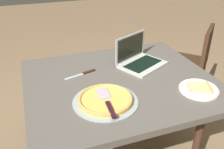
{
  "coord_description": "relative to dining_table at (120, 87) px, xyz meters",
  "views": [
    {
      "loc": [
        0.54,
        1.35,
        1.57
      ],
      "look_at": [
        0.08,
        0.06,
        0.82
      ],
      "focal_mm": 39.54,
      "sensor_mm": 36.0,
      "label": 1
    }
  ],
  "objects": [
    {
      "name": "dining_table",
      "position": [
        0.0,
        0.0,
        0.0
      ],
      "size": [
        1.26,
        1.07,
        0.74
      ],
      "color": "#565048",
      "rests_on": "ground_plane"
    },
    {
      "name": "laptop",
      "position": [
        -0.22,
        -0.17,
        0.1
      ],
      "size": [
        0.41,
        0.37,
        0.22
      ],
      "color": "#B9BDB6",
      "rests_on": "dining_table"
    },
    {
      "name": "pizza_tray",
      "position": [
        0.18,
        0.22,
        0.08
      ],
      "size": [
        0.39,
        0.39,
        0.04
      ],
      "color": "#95A1A0",
      "rests_on": "dining_table"
    },
    {
      "name": "pizza_plate",
      "position": [
        -0.42,
        0.3,
        0.07
      ],
      "size": [
        0.25,
        0.25,
        0.04
      ],
      "color": "white",
      "rests_on": "dining_table"
    },
    {
      "name": "table_knife",
      "position": [
        0.22,
        -0.16,
        0.06
      ],
      "size": [
        0.23,
        0.08,
        0.01
      ],
      "color": "#B0C6C6",
      "rests_on": "dining_table"
    },
    {
      "name": "chair_near",
      "position": [
        -0.98,
        -0.51,
        -0.18
      ],
      "size": [
        0.59,
        0.59,
        0.85
      ],
      "color": "#3C2517",
      "rests_on": "ground_plane"
    }
  ]
}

